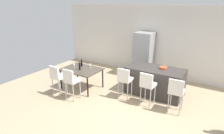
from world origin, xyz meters
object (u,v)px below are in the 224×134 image
object	(u,v)px
dining_chair_far	(71,80)
fruit_bowl	(163,68)
refrigerator	(144,55)
dining_table	(81,70)
bar_chair_right	(176,90)
wine_bottle_inner	(80,66)
wine_glass_middle	(90,64)
wine_glass_left	(74,64)
bar_chair_left	(125,79)
dining_chair_near	(57,76)
wine_bottle_far	(82,63)
kitchen_island	(155,81)
bar_chair_middle	(148,84)

from	to	relation	value
dining_chair_far	fruit_bowl	xyz separation A→B (m)	(2.32, 1.90, 0.26)
refrigerator	dining_table	bearing A→B (deg)	-120.80
bar_chair_right	wine_bottle_inner	xyz separation A→B (m)	(-3.28, -0.22, 0.17)
wine_glass_middle	dining_chair_far	bearing A→B (deg)	-83.81
wine_glass_left	fruit_bowl	distance (m)	3.14
bar_chair_left	wine_glass_left	distance (m)	2.04
dining_chair_near	wine_glass_middle	world-z (taller)	dining_chair_near
bar_chair_right	dining_chair_far	world-z (taller)	same
refrigerator	wine_glass_left	bearing A→B (deg)	-126.55
dining_table	refrigerator	size ratio (longest dim) A/B	0.73
dining_table	wine_bottle_far	world-z (taller)	wine_bottle_far
bar_chair_right	dining_table	distance (m)	3.31
bar_chair_left	wine_bottle_inner	bearing A→B (deg)	-172.65
dining_chair_far	bar_chair_left	bearing A→B (deg)	34.78
wine_bottle_inner	wine_glass_left	distance (m)	0.37
bar_chair_left	dining_chair_near	size ratio (longest dim) A/B	1.00
dining_chair_far	wine_glass_middle	xyz separation A→B (m)	(-0.12, 1.13, 0.17)
bar_chair_right	wine_glass_left	distance (m)	3.65
wine_glass_middle	dining_chair_near	bearing A→B (deg)	-113.30
kitchen_island	wine_glass_middle	bearing A→B (deg)	-162.81
kitchen_island	bar_chair_left	bearing A→B (deg)	-129.52
fruit_bowl	dining_chair_near	bearing A→B (deg)	-147.07
bar_chair_middle	wine_glass_left	xyz separation A→B (m)	(-2.80, -0.11, 0.17)
wine_bottle_inner	wine_bottle_far	world-z (taller)	wine_bottle_inner
kitchen_island	dining_table	bearing A→B (deg)	-158.26
bar_chair_right	refrigerator	size ratio (longest dim) A/B	0.57
wine_bottle_far	wine_glass_middle	bearing A→B (deg)	5.82
kitchen_island	wine_glass_left	xyz separation A→B (m)	(-2.73, -0.96, 0.40)
dining_chair_near	wine_glass_left	size ratio (longest dim) A/B	6.03
bar_chair_right	wine_glass_left	xyz separation A→B (m)	(-3.64, -0.11, 0.17)
bar_chair_middle	wine_bottle_inner	size ratio (longest dim) A/B	3.22
bar_chair_left	dining_chair_far	xyz separation A→B (m)	(-1.39, -0.96, 0.00)
wine_bottle_inner	refrigerator	world-z (taller)	refrigerator
wine_bottle_inner	wine_glass_middle	xyz separation A→B (m)	(0.16, 0.38, -0.01)
wine_bottle_far	wine_bottle_inner	bearing A→B (deg)	-59.25
bar_chair_middle	dining_table	size ratio (longest dim) A/B	0.78
bar_chair_middle	fruit_bowl	bearing A→B (deg)	80.38
wine_glass_left	wine_bottle_far	bearing A→B (deg)	56.78
wine_glass_left	fruit_bowl	xyz separation A→B (m)	(2.96, 1.04, 0.09)
dining_table	dining_chair_near	xyz separation A→B (m)	(-0.30, -0.86, 0.02)
dining_chair_far	wine_bottle_inner	distance (m)	0.82
dining_chair_near	wine_glass_left	distance (m)	0.87
bar_chair_left	bar_chair_middle	size ratio (longest dim) A/B	1.00
bar_chair_left	fruit_bowl	size ratio (longest dim) A/B	4.19
dining_table	dining_chair_far	bearing A→B (deg)	-70.54
bar_chair_left	dining_chair_near	xyz separation A→B (m)	(-1.99, -0.96, 0.00)
bar_chair_middle	wine_glass_middle	xyz separation A→B (m)	(-2.28, 0.16, 0.17)
wine_bottle_inner	wine_glass_middle	world-z (taller)	wine_bottle_inner
bar_chair_left	dining_chair_far	world-z (taller)	same
bar_chair_middle	refrigerator	distance (m)	2.47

